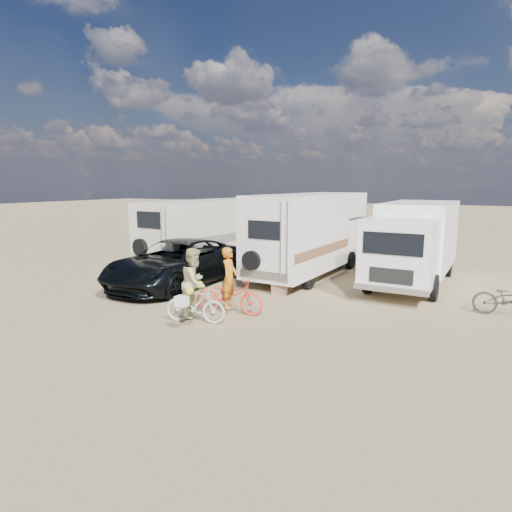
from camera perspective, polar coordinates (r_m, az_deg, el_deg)
The scene contains 12 objects.
ground at distance 11.29m, azimuth -5.02°, elevation -8.73°, with size 140.00×140.00×0.00m, color #9E865E.
rv_main at distance 16.77m, azimuth 7.12°, elevation 2.76°, with size 2.10×7.01×3.15m, color white, non-canonical shape.
rv_left at distance 19.25m, azimuth -5.75°, elevation 3.16°, with size 2.29×7.34×2.82m, color beige, non-canonical shape.
box_truck at distance 16.12m, azimuth 20.07°, elevation 1.46°, with size 2.23×6.75×2.86m, color white, non-canonical shape.
dark_suv at distance 15.31m, azimuth -10.50°, elevation -0.91°, with size 2.65×5.74×1.60m, color black.
bike_man at distance 11.87m, azimuth -3.54°, elevation -5.24°, with size 0.67×1.93×1.01m, color red.
bike_woman at distance 11.20m, azimuth -8.04°, elevation -6.37°, with size 0.45×1.60×0.96m, color #B7BCA1.
rider_man at distance 11.79m, azimuth -3.56°, elevation -3.72°, with size 0.61×0.40×1.66m, color #C66D18.
rider_woman at distance 11.10m, azimuth -8.09°, elevation -4.37°, with size 0.86×0.67×1.77m, color tan.
bike_parked at distance 13.39m, azimuth 30.66°, elevation -4.96°, with size 0.65×1.86×0.98m, color #2A2D2A.
cooler at distance 15.04m, azimuth -7.94°, elevation -3.30°, with size 0.53×0.39×0.43m, color #235A81.
crate at distance 14.03m, azimuth 3.19°, elevation -4.23°, with size 0.49×0.49×0.39m, color #805E4A.
Camera 1 is at (5.75, -9.05, 3.53)m, focal length 30.28 mm.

